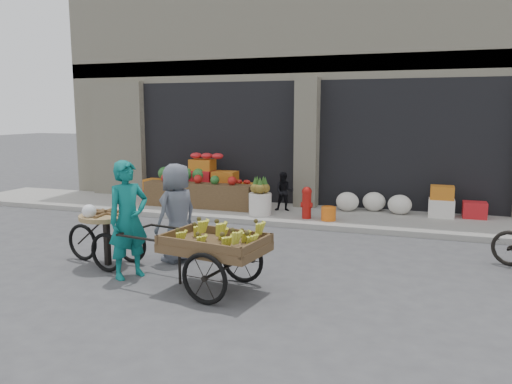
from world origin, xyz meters
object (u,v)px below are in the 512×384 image
(seated_person, at_px, (284,192))
(vendor_woman, at_px, (128,220))
(pineapple_bin, at_px, (260,204))
(fire_hydrant, at_px, (307,201))
(banana_cart, at_px, (212,241))
(tricycle_cart, at_px, (106,231))
(orange_bucket, at_px, (329,214))
(vendor_grey, at_px, (177,213))

(seated_person, bearing_deg, vendor_woman, -111.02)
(seated_person, relative_size, vendor_woman, 0.53)
(vendor_woman, bearing_deg, pineapple_bin, 20.75)
(fire_hydrant, xyz_separation_m, seated_person, (-0.70, 0.65, 0.08))
(fire_hydrant, xyz_separation_m, banana_cart, (-0.29, -4.51, 0.21))
(banana_cart, height_order, tricycle_cart, banana_cart)
(seated_person, bearing_deg, banana_cart, -95.43)
(fire_hydrant, height_order, orange_bucket, fire_hydrant)
(seated_person, height_order, vendor_grey, vendor_grey)
(orange_bucket, height_order, vendor_grey, vendor_grey)
(fire_hydrant, height_order, vendor_woman, vendor_woman)
(orange_bucket, bearing_deg, pineapple_bin, 176.42)
(pineapple_bin, height_order, vendor_grey, vendor_grey)
(tricycle_cart, bearing_deg, seated_person, 78.78)
(fire_hydrant, distance_m, banana_cart, 4.53)
(orange_bucket, bearing_deg, vendor_grey, -119.54)
(seated_person, relative_size, vendor_grey, 0.57)
(vendor_woman, xyz_separation_m, vendor_grey, (0.28, 0.99, -0.07))
(orange_bucket, bearing_deg, banana_cart, -100.00)
(banana_cart, bearing_deg, tricycle_cart, 175.12)
(fire_hydrant, bearing_deg, vendor_woman, -110.96)
(banana_cart, relative_size, tricycle_cart, 1.68)
(seated_person, height_order, banana_cart, seated_person)
(pineapple_bin, relative_size, tricycle_cart, 0.36)
(banana_cart, bearing_deg, vendor_woman, -175.84)
(seated_person, xyz_separation_m, banana_cart, (0.41, -5.16, 0.12))
(pineapple_bin, distance_m, tricycle_cart, 4.24)
(fire_hydrant, relative_size, orange_bucket, 2.22)
(banana_cart, bearing_deg, orange_bucket, 89.26)
(pineapple_bin, relative_size, vendor_grey, 0.32)
(seated_person, height_order, tricycle_cart, seated_person)
(banana_cart, xyz_separation_m, vendor_woman, (-1.39, 0.12, 0.17))
(banana_cart, xyz_separation_m, vendor_grey, (-1.11, 1.11, 0.11))
(pineapple_bin, distance_m, fire_hydrant, 1.11)
(pineapple_bin, xyz_separation_m, orange_bucket, (1.60, -0.10, -0.10))
(fire_hydrant, height_order, tricycle_cart, tricycle_cart)
(seated_person, xyz_separation_m, vendor_grey, (-0.70, -4.05, 0.23))
(seated_person, relative_size, banana_cart, 0.38)
(vendor_woman, bearing_deg, vendor_grey, 12.24)
(seated_person, distance_m, vendor_grey, 4.12)
(fire_hydrant, relative_size, vendor_woman, 0.40)
(fire_hydrant, bearing_deg, banana_cart, -93.64)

